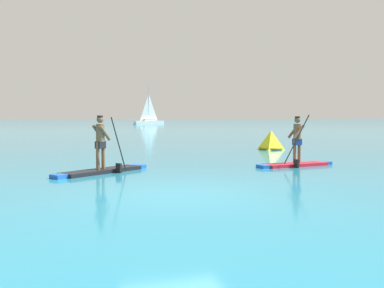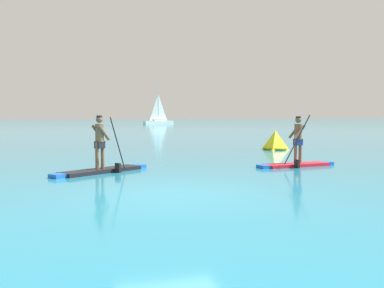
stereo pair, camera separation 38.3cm
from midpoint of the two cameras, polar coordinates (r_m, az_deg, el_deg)
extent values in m
plane|color=teal|center=(10.42, -1.21, -6.15)|extent=(440.00, 440.00, 0.00)
cube|color=black|center=(14.34, -10.54, -3.30)|extent=(2.69, 2.17, 0.12)
cube|color=blue|center=(15.43, -6.08, -2.78)|extent=(0.55, 0.58, 0.12)
cube|color=blue|center=(13.36, -15.71, -3.88)|extent=(0.52, 0.53, 0.12)
cylinder|color=brown|center=(14.34, -10.37, -1.39)|extent=(0.11, 0.11, 0.84)
cylinder|color=brown|center=(14.19, -11.03, -1.44)|extent=(0.11, 0.11, 0.84)
cube|color=black|center=(14.24, -10.72, -0.10)|extent=(0.34, 0.33, 0.22)
cylinder|color=brown|center=(14.22, -10.73, 1.37)|extent=(0.26, 0.26, 0.55)
sphere|color=brown|center=(14.21, -10.75, 3.02)|extent=(0.21, 0.21, 0.21)
cylinder|color=black|center=(14.21, -10.76, 3.41)|extent=(0.18, 0.18, 0.06)
cylinder|color=brown|center=(14.37, -10.98, 1.41)|extent=(0.40, 0.33, 0.51)
cylinder|color=brown|center=(14.14, -10.18, 1.39)|extent=(0.40, 0.33, 0.51)
cylinder|color=black|center=(14.15, -8.51, 0.04)|extent=(0.51, 0.38, 1.65)
cube|color=black|center=(14.22, -8.48, -3.02)|extent=(0.18, 0.21, 0.32)
cube|color=red|center=(16.26, 13.58, -2.55)|extent=(2.46, 0.97, 0.11)
cube|color=blue|center=(15.48, 9.63, -2.80)|extent=(0.36, 0.49, 0.11)
cube|color=blue|center=(17.11, 17.15, -2.30)|extent=(0.35, 0.43, 0.11)
cylinder|color=brown|center=(16.19, 13.48, -0.91)|extent=(0.11, 0.11, 0.83)
cylinder|color=brown|center=(16.31, 14.03, -0.88)|extent=(0.11, 0.11, 0.83)
cube|color=navy|center=(16.23, 13.78, 0.24)|extent=(0.29, 0.25, 0.22)
cylinder|color=brown|center=(16.21, 13.79, 1.51)|extent=(0.26, 0.26, 0.54)
sphere|color=brown|center=(16.20, 13.82, 2.94)|extent=(0.21, 0.21, 0.21)
cylinder|color=black|center=(16.20, 13.82, 3.27)|extent=(0.18, 0.18, 0.06)
cylinder|color=brown|center=(16.06, 13.99, 1.49)|extent=(0.47, 0.15, 0.49)
cylinder|color=brown|center=(16.30, 13.33, 1.53)|extent=(0.47, 0.15, 0.49)
cylinder|color=black|center=(15.67, 13.73, 0.59)|extent=(1.04, 0.18, 1.65)
cube|color=black|center=(15.74, 13.69, -2.48)|extent=(0.11, 0.21, 0.32)
pyramid|color=yellow|center=(23.93, 10.83, 0.49)|extent=(1.43, 1.43, 0.99)
torus|color=olive|center=(23.95, 10.82, -0.56)|extent=(1.25, 1.25, 0.12)
cube|color=white|center=(91.08, -4.10, 2.68)|extent=(6.26, 2.78, 0.70)
cylinder|color=#B2B2B7|center=(91.10, -4.12, 5.10)|extent=(0.12, 0.12, 6.98)
pyramid|color=white|center=(91.08, -4.11, 4.63)|extent=(2.69, 0.71, 5.27)
cube|color=silver|center=(91.07, -4.11, 3.04)|extent=(2.36, 1.47, 0.42)
camera|label=1|loc=(0.19, -89.29, 0.04)|focal=42.65mm
camera|label=2|loc=(0.19, 90.71, -0.04)|focal=42.65mm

